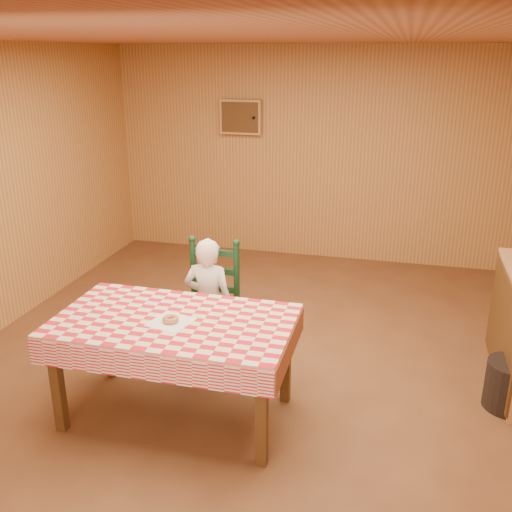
{
  "coord_description": "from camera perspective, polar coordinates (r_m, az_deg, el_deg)",
  "views": [
    {
      "loc": [
        1.08,
        -4.0,
        2.5
      ],
      "look_at": [
        0.0,
        0.2,
        0.95
      ],
      "focal_mm": 40.0,
      "sensor_mm": 36.0,
      "label": 1
    }
  ],
  "objects": [
    {
      "name": "dining_table",
      "position": [
        4.02,
        -8.18,
        -7.31
      ],
      "size": [
        1.66,
        0.96,
        0.77
      ],
      "color": "#523315",
      "rests_on": "ground"
    },
    {
      "name": "cabin_walls",
      "position": [
        4.7,
        1.0,
        11.44
      ],
      "size": [
        5.1,
        6.05,
        2.65
      ],
      "color": "#BD8444",
      "rests_on": "ground"
    },
    {
      "name": "storage_bin",
      "position": [
        4.7,
        24.11,
        -11.72
      ],
      "size": [
        0.39,
        0.39,
        0.37
      ],
      "primitive_type": "cylinder",
      "rotation": [
        0.0,
        0.0,
        -0.06
      ],
      "color": "black",
      "rests_on": "ground"
    },
    {
      "name": "ground",
      "position": [
        4.83,
        -0.6,
        -11.45
      ],
      "size": [
        6.0,
        6.0,
        0.0
      ],
      "primitive_type": "plane",
      "color": "brown",
      "rests_on": "ground"
    },
    {
      "name": "donut",
      "position": [
        3.93,
        -8.53,
        -6.26
      ],
      "size": [
        0.14,
        0.14,
        0.04
      ],
      "primitive_type": "torus",
      "rotation": [
        0.0,
        0.0,
        0.3
      ],
      "color": "#B97842",
      "rests_on": "napkin"
    },
    {
      "name": "napkin",
      "position": [
        3.94,
        -8.52,
        -6.54
      ],
      "size": [
        0.31,
        0.31,
        0.0
      ],
      "primitive_type": "cube",
      "rotation": [
        0.0,
        0.0,
        -0.24
      ],
      "color": "white",
      "rests_on": "dining_table"
    },
    {
      "name": "seated_child",
      "position": [
        4.69,
        -4.74,
        -4.79
      ],
      "size": [
        0.41,
        0.27,
        1.12
      ],
      "primitive_type": "imported",
      "rotation": [
        0.0,
        0.0,
        3.14
      ],
      "color": "white",
      "rests_on": "ground"
    },
    {
      "name": "ladder_chair",
      "position": [
        4.76,
        -4.5,
        -5.16
      ],
      "size": [
        0.44,
        0.4,
        1.08
      ],
      "color": "black",
      "rests_on": "ground"
    }
  ]
}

